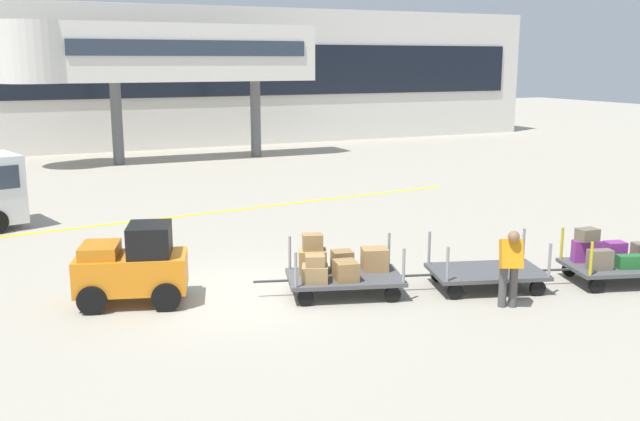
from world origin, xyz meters
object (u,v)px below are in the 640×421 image
(baggage_tug, at_px, (133,266))
(baggage_cart_lead, at_px, (339,268))
(baggage_cart_tail, at_px, (619,259))
(baggage_handler, at_px, (510,265))
(baggage_cart_middle, at_px, (486,272))

(baggage_tug, relative_size, baggage_cart_lead, 0.76)
(baggage_cart_tail, distance_m, baggage_handler, 3.23)
(baggage_cart_tail, bearing_deg, baggage_handler, -173.63)
(baggage_tug, height_order, baggage_cart_lead, baggage_tug)
(baggage_handler, bearing_deg, baggage_cart_tail, 6.37)
(baggage_cart_lead, height_order, baggage_cart_tail, baggage_cart_lead)
(baggage_cart_lead, relative_size, baggage_cart_tail, 1.00)
(baggage_cart_lead, distance_m, baggage_cart_middle, 3.11)
(baggage_handler, bearing_deg, baggage_tug, 153.59)
(baggage_cart_lead, distance_m, baggage_cart_tail, 6.06)
(baggage_cart_lead, relative_size, baggage_handler, 1.97)
(baggage_tug, distance_m, baggage_cart_tail, 10.11)
(baggage_tug, bearing_deg, baggage_cart_middle, -16.71)
(baggage_cart_middle, xyz_separation_m, baggage_handler, (-0.35, -1.17, 0.52))
(baggage_tug, relative_size, baggage_cart_middle, 0.76)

